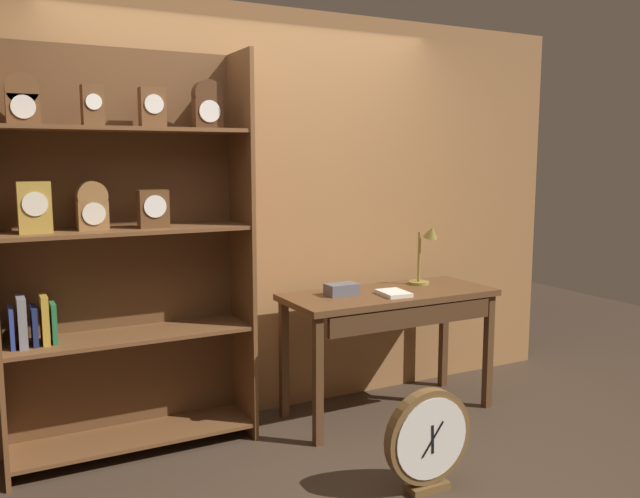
% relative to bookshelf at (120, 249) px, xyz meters
% --- Properties ---
extents(ground_plane, '(10.00, 10.00, 0.00)m').
position_rel_bookshelf_xyz_m(ground_plane, '(0.89, -1.08, -1.17)').
color(ground_plane, '#3D2D21').
extents(back_wood_panel, '(4.80, 0.05, 2.60)m').
position_rel_bookshelf_xyz_m(back_wood_panel, '(0.89, 0.21, 0.13)').
color(back_wood_panel, '#9E6B3D').
rests_on(back_wood_panel, ground).
extents(bookshelf, '(1.36, 0.38, 2.27)m').
position_rel_bookshelf_xyz_m(bookshelf, '(0.00, 0.00, 0.00)').
color(bookshelf, brown).
rests_on(bookshelf, ground).
extents(workbench, '(1.38, 0.57, 0.81)m').
position_rel_bookshelf_xyz_m(workbench, '(1.64, -0.24, -0.46)').
color(workbench, brown).
rests_on(workbench, ground).
extents(desk_lamp, '(0.19, 0.19, 0.41)m').
position_rel_bookshelf_xyz_m(desk_lamp, '(1.99, -0.12, -0.14)').
color(desk_lamp, olive).
rests_on(desk_lamp, workbench).
extents(toolbox_small, '(0.20, 0.12, 0.07)m').
position_rel_bookshelf_xyz_m(toolbox_small, '(1.31, -0.16, -0.32)').
color(toolbox_small, '#595960').
rests_on(toolbox_small, workbench).
extents(open_repair_manual, '(0.18, 0.23, 0.02)m').
position_rel_bookshelf_xyz_m(open_repair_manual, '(1.60, -0.32, -0.35)').
color(open_repair_manual, silver).
rests_on(open_repair_manual, workbench).
extents(round_clock_large, '(0.49, 0.11, 0.53)m').
position_rel_bookshelf_xyz_m(round_clock_large, '(1.24, -1.18, -0.90)').
color(round_clock_large, brown).
rests_on(round_clock_large, ground).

